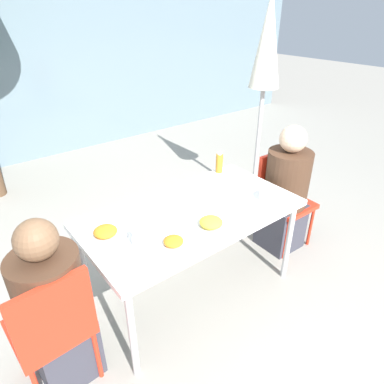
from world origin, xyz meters
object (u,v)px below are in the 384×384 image
at_px(chair_left, 52,325).
at_px(closed_umbrella, 266,57).
at_px(salad_bowl, 270,196).
at_px(chair_right, 281,193).
at_px(person_right, 285,194).
at_px(bottle, 219,163).
at_px(drinking_cup, 138,237).
at_px(person_left, 55,310).

relative_size(chair_left, closed_umbrella, 0.40).
bearing_deg(salad_bowl, closed_umbrella, 45.91).
xyz_separation_m(chair_right, person_right, (-0.05, -0.08, 0.04)).
xyz_separation_m(closed_umbrella, salad_bowl, (-0.91, -0.94, -0.78)).
height_order(closed_umbrella, salad_bowl, closed_umbrella).
relative_size(bottle, drinking_cup, 1.75).
xyz_separation_m(chair_left, drinking_cup, (0.57, 0.04, 0.29)).
bearing_deg(drinking_cup, salad_bowl, -7.03).
xyz_separation_m(person_right, salad_bowl, (-0.46, -0.19, 0.23)).
height_order(person_left, chair_right, person_left).
height_order(chair_left, salad_bowl, chair_left).
xyz_separation_m(person_left, bottle, (1.57, 0.41, 0.31)).
distance_m(drinking_cup, salad_bowl, 1.03).
bearing_deg(salad_bowl, chair_left, 177.01).
relative_size(person_left, person_right, 0.95).
bearing_deg(person_left, drinking_cup, -7.69).
xyz_separation_m(chair_right, drinking_cup, (-1.54, -0.15, 0.29)).
xyz_separation_m(bottle, salad_bowl, (-0.02, -0.58, -0.05)).
bearing_deg(person_right, closed_umbrella, -119.28).
relative_size(person_right, drinking_cup, 11.29).
distance_m(chair_left, person_right, 2.06).
xyz_separation_m(chair_left, person_right, (2.06, 0.11, 0.04)).
distance_m(bottle, drinking_cup, 1.14).
height_order(chair_right, drinking_cup, chair_right).
distance_m(chair_left, person_left, 0.10).
bearing_deg(closed_umbrella, person_right, -121.06).
height_order(person_left, salad_bowl, person_left).
bearing_deg(chair_left, drinking_cup, 0.97).
distance_m(closed_umbrella, drinking_cup, 2.23).
xyz_separation_m(person_left, closed_umbrella, (2.46, 0.77, 1.04)).
relative_size(closed_umbrella, drinking_cup, 20.90).
bearing_deg(person_left, chair_left, -121.90).
bearing_deg(chair_right, person_right, 58.10).
bearing_deg(drinking_cup, chair_right, 5.43).
relative_size(chair_left, bottle, 4.79).
height_order(chair_left, closed_umbrella, closed_umbrella).
distance_m(chair_left, bottle, 1.72).
distance_m(chair_right, closed_umbrella, 1.31).
bearing_deg(bottle, chair_left, -163.06).
bearing_deg(closed_umbrella, bottle, -157.85).
bearing_deg(drinking_cup, chair_left, -175.68).
bearing_deg(person_left, closed_umbrella, 14.05).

